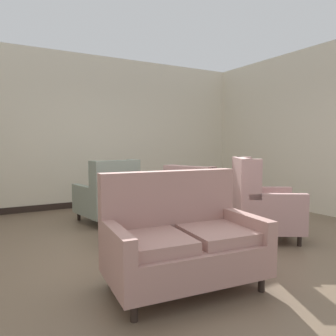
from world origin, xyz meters
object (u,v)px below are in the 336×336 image
Objects in this scene: armchair_far_left at (196,198)px; settee at (182,241)px; armchair_near_sideboard at (108,197)px; armchair_beside_settee at (260,206)px; porcelain_vase at (156,194)px; coffee_table at (152,212)px.

settee is at bearing 117.22° from armchair_far_left.
armchair_near_sideboard is 0.94× the size of armchair_beside_settee.
armchair_far_left is at bearing 30.10° from porcelain_vase.
armchair_near_sideboard is (0.22, 2.63, 0.01)m from settee.
armchair_far_left is (1.50, 1.93, -0.02)m from settee.
armchair_beside_settee reaches higher than porcelain_vase.
porcelain_vase is 0.36× the size of armchair_beside_settee.
armchair_beside_settee is (1.49, -1.91, 0.03)m from armchair_near_sideboard.
armchair_near_sideboard is at bearing 36.52° from armchair_far_left.
coffee_table is at bearing 121.52° from porcelain_vase.
armchair_far_left is (1.12, 0.57, 0.01)m from coffee_table.
porcelain_vase is 1.27m from armchair_far_left.
coffee_table is at bearing 79.94° from settee.
armchair_beside_settee is (0.21, -1.22, 0.06)m from armchair_far_left.
settee and armchair_near_sideboard have the same top height.
armchair_beside_settee is at bearing 28.11° from settee.
settee is (-0.38, -1.37, 0.02)m from coffee_table.
armchair_beside_settee is at bearing 164.83° from armchair_far_left.
coffee_table is 0.92× the size of armchair_near_sideboard.
coffee_table is 0.66× the size of settee.
settee is at bearing 75.91° from armchair_near_sideboard.
armchair_beside_settee reaches higher than settee.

